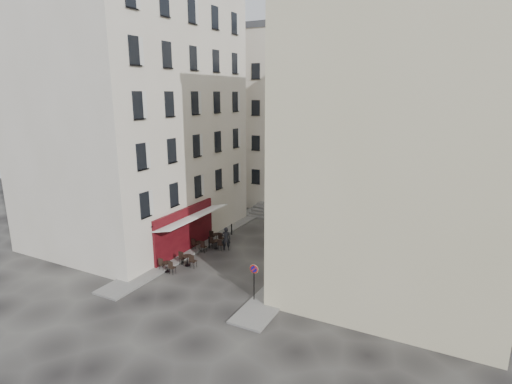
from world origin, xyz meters
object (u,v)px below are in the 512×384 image
Objects in this scene: bistro_table_a at (167,266)px; bistro_table_b at (188,259)px; no_parking_sign at (254,276)px; pedestrian at (226,239)px.

bistro_table_b reaches higher than bistro_table_a.
no_parking_sign reaches higher than pedestrian.
bistro_table_a is (-7.07, 0.78, -1.17)m from no_parking_sign.
bistro_table_a is 1.59m from bistro_table_b.
no_parking_sign reaches higher than bistro_table_b.
no_parking_sign reaches higher than bistro_table_a.
pedestrian is at bearing 132.69° from no_parking_sign.
no_parking_sign is at bearing -19.19° from bistro_table_b.
pedestrian is at bearing 73.97° from bistro_table_a.
no_parking_sign is 1.78× the size of bistro_table_a.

